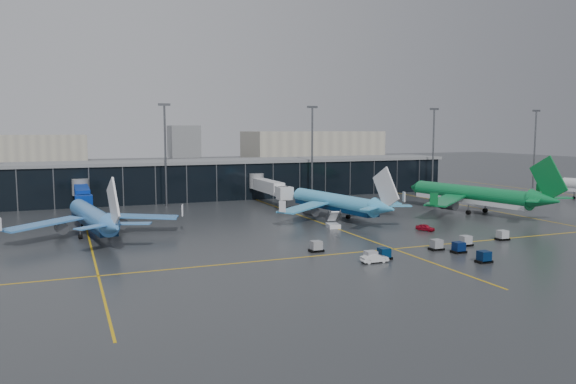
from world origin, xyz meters
name	(u,v)px	position (x,y,z in m)	size (l,w,h in m)	color
ground	(300,237)	(0.00, 0.00, 0.00)	(600.00, 600.00, 0.00)	#282B2D
terminal_pier	(213,179)	(0.00, 62.00, 5.42)	(142.00, 17.00, 10.70)	black
jet_bridges	(82,194)	(-35.00, 42.99, 4.55)	(94.00, 27.50, 7.20)	#595B60
flood_masts	(242,150)	(5.00, 50.00, 13.81)	(203.00, 0.50, 25.50)	#595B60
distant_hangars	(208,146)	(49.94, 270.08, 8.79)	(260.00, 71.00, 22.00)	#B2AD99
taxi_lines	(324,224)	(10.00, 10.61, 0.01)	(220.00, 120.00, 0.02)	gold
airliner_arkefly	(92,205)	(-34.19, 14.58, 5.58)	(31.87, 36.30, 11.16)	#3F84D0
airliner_klm_near	(334,192)	(14.99, 16.47, 5.71)	(32.65, 37.19, 11.43)	#44AAE0
airliner_aer_lingus	(470,184)	(48.26, 12.87, 6.53)	(37.34, 42.53, 13.07)	#0D733A
baggage_carts	(429,248)	(13.56, -19.45, 0.76)	(36.05, 17.15, 1.70)	black
mobile_airstair	(333,224)	(9.74, 6.14, 0.77)	(2.74, 3.55, 3.45)	silver
service_van_red	(425,227)	(24.48, -3.27, 0.62)	(1.47, 3.64, 1.24)	#A00C1F
service_van_white	(374,258)	(2.34, -22.00, 0.68)	(1.43, 4.10, 1.35)	silver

